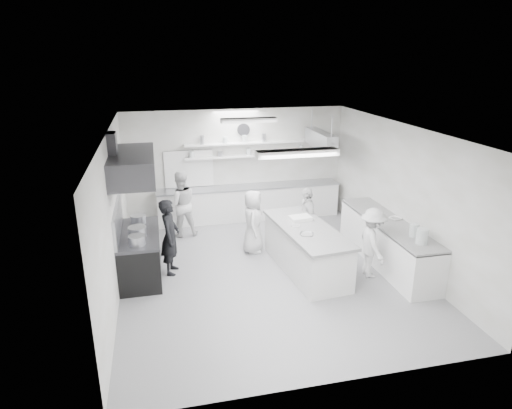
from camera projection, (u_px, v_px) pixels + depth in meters
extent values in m
cube|color=#9D9D9D|center=(267.00, 271.00, 9.47)|extent=(6.00, 7.00, 0.02)
cube|color=white|center=(268.00, 130.00, 8.49)|extent=(6.00, 7.00, 0.02)
cube|color=white|center=(236.00, 164.00, 12.21)|extent=(6.00, 0.04, 3.00)
cube|color=white|center=(334.00, 289.00, 5.76)|extent=(6.00, 0.04, 3.00)
cube|color=white|center=(113.00, 216.00, 8.35)|extent=(0.04, 7.00, 3.00)
cube|color=white|center=(402.00, 194.00, 9.62)|extent=(0.04, 7.00, 3.00)
cube|color=black|center=(140.00, 255.00, 9.15)|extent=(0.80, 1.80, 0.90)
cube|color=#3A3A3F|center=(132.00, 166.00, 8.53)|extent=(0.85, 2.00, 0.50)
cube|color=white|center=(249.00, 203.00, 12.34)|extent=(5.00, 0.60, 0.92)
cube|color=white|center=(262.00, 155.00, 12.16)|extent=(4.20, 0.26, 0.04)
cube|color=white|center=(262.00, 142.00, 12.05)|extent=(4.20, 0.26, 0.04)
cube|color=black|center=(189.00, 169.00, 11.94)|extent=(1.30, 0.04, 1.00)
cylinder|color=silver|center=(243.00, 130.00, 11.91)|extent=(0.32, 0.05, 0.32)
cube|color=white|center=(387.00, 243.00, 9.69)|extent=(0.74, 3.30, 0.94)
cube|color=#A7A9AF|center=(321.00, 140.00, 11.36)|extent=(0.30, 1.60, 0.40)
cube|color=white|center=(297.00, 153.00, 6.86)|extent=(1.30, 0.25, 0.10)
cube|color=white|center=(249.00, 120.00, 10.18)|extent=(1.30, 0.25, 0.10)
cube|color=white|center=(306.00, 250.00, 9.39)|extent=(1.19, 2.59, 0.92)
cylinder|color=#A7A9AF|center=(137.00, 233.00, 8.76)|extent=(0.35, 0.35, 0.26)
imported|color=black|center=(170.00, 237.00, 9.16)|extent=(0.50, 0.66, 1.61)
imported|color=silver|center=(181.00, 204.00, 11.06)|extent=(0.88, 0.72, 1.67)
imported|color=silver|center=(253.00, 221.00, 10.18)|extent=(0.64, 0.82, 1.48)
imported|color=silver|center=(306.00, 219.00, 10.33)|extent=(0.38, 0.88, 1.50)
imported|color=silver|center=(372.00, 243.00, 9.05)|extent=(0.63, 0.99, 1.47)
imported|color=#A7A9AF|center=(307.00, 235.00, 8.87)|extent=(0.36, 0.36, 0.07)
imported|color=white|center=(295.00, 227.00, 9.31)|extent=(0.27, 0.27, 0.06)
imported|color=white|center=(395.00, 219.00, 9.68)|extent=(0.34, 0.34, 0.06)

